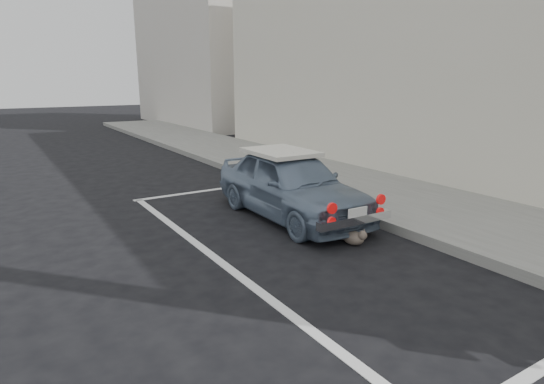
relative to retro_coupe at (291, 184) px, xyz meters
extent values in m
plane|color=black|center=(-0.98, -4.03, -0.57)|extent=(80.00, 80.00, 0.00)
cube|color=slate|center=(2.22, -2.03, -0.50)|extent=(2.80, 40.00, 0.15)
cube|color=beige|center=(5.37, -0.03, 2.93)|extent=(3.50, 18.00, 7.00)
cube|color=black|center=(3.68, -0.03, 0.83)|extent=(0.10, 16.00, 2.40)
cube|color=beige|center=(5.37, 15.97, 3.43)|extent=(3.50, 10.00, 8.00)
cube|color=silver|center=(-0.48, 2.47, -0.57)|extent=(3.00, 0.12, 0.01)
cube|color=silver|center=(-1.88, -1.03, -0.57)|extent=(0.12, 7.00, 0.01)
imported|color=slate|center=(0.00, 0.00, -0.01)|extent=(1.38, 3.34, 1.13)
cube|color=silver|center=(0.00, 0.33, 0.49)|extent=(0.95, 1.27, 0.07)
cube|color=silver|center=(-0.02, -1.61, -0.19)|extent=(1.27, 0.14, 0.12)
cube|color=white|center=(-0.02, -1.65, -0.09)|extent=(0.33, 0.02, 0.17)
cylinder|color=red|center=(-0.46, -1.63, 0.05)|extent=(0.15, 0.04, 0.15)
cylinder|color=red|center=(0.42, -1.65, 0.05)|extent=(0.15, 0.04, 0.15)
cylinder|color=red|center=(-0.46, -1.63, -0.13)|extent=(0.12, 0.04, 0.12)
cylinder|color=red|center=(0.42, -1.65, -0.13)|extent=(0.12, 0.04, 0.12)
ellipsoid|color=brown|center=(-0.01, -1.57, -0.46)|extent=(0.30, 0.38, 0.20)
sphere|color=brown|center=(0.03, -1.72, -0.39)|extent=(0.13, 0.13, 0.13)
cone|color=brown|center=(0.00, -1.72, -0.33)|extent=(0.04, 0.04, 0.05)
cone|color=brown|center=(0.07, -1.71, -0.33)|extent=(0.04, 0.04, 0.05)
cylinder|color=brown|center=(0.00, -1.40, -0.53)|extent=(0.16, 0.19, 0.03)
camera|label=1|loc=(-4.20, -6.10, 1.71)|focal=30.00mm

